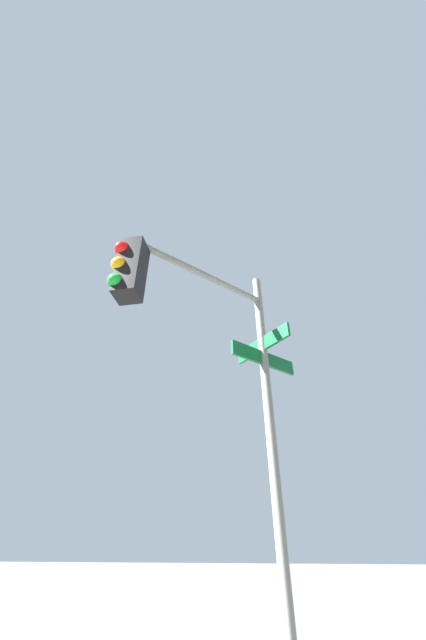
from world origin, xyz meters
TOP-DOWN VIEW (x-y plane):
  - traffic_signal_near at (-6.65, -6.71)m, footprint 2.00×2.05m

SIDE VIEW (x-z plane):
  - traffic_signal_near at x=-6.65m, z-range 1.06..6.30m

